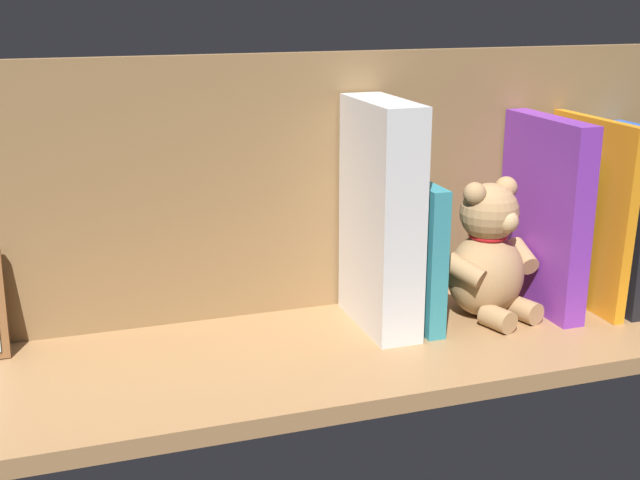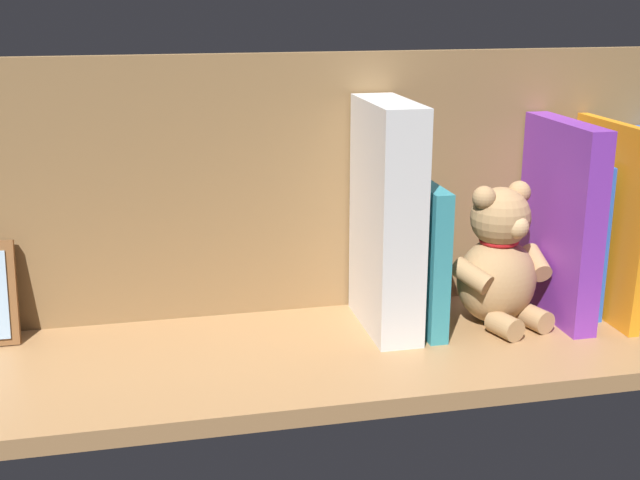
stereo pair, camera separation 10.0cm
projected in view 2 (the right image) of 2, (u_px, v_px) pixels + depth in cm
name	position (u px, v px, depth cm)	size (l,w,h in cm)	color
ground_plane	(320.00, 353.00, 104.00)	(112.94, 31.35, 2.20)	#A87A4C
shelf_back_panel	(298.00, 185.00, 111.23)	(112.94, 1.50, 34.67)	olive
book_2	(627.00, 234.00, 112.25)	(2.84, 18.49, 21.75)	black
book_3	(607.00, 220.00, 110.99)	(1.52, 18.50, 25.92)	orange
book_4	(575.00, 234.00, 113.64)	(2.42, 13.14, 20.81)	blue
book_5	(560.00, 221.00, 109.98)	(3.19, 17.62, 26.31)	purple
teddy_bear	(499.00, 262.00, 108.80)	(14.50, 14.07, 18.72)	tan
book_6	(422.00, 254.00, 108.12)	(2.34, 15.56, 19.10)	teal
dictionary_thick_white	(387.00, 218.00, 105.39)	(5.60, 15.85, 29.44)	silver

